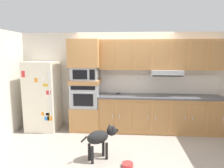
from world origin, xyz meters
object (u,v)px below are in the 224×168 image
at_px(screwdriver, 118,93).
at_px(dog, 101,137).
at_px(dog_food_bowl, 128,165).
at_px(refrigerator, 43,96).
at_px(built_in_oven, 86,95).
at_px(microwave, 85,73).

distance_m(screwdriver, dog, 1.69).
distance_m(screwdriver, dog_food_bowl, 2.04).
xyz_separation_m(refrigerator, built_in_oven, (1.10, 0.07, 0.02)).
bearing_deg(dog_food_bowl, microwave, 122.82).
distance_m(built_in_oven, dog, 1.65).
xyz_separation_m(screwdriver, dog_food_bowl, (0.25, -1.81, -0.90)).
relative_size(built_in_oven, screwdriver, 4.30).
xyz_separation_m(screwdriver, dog, (-0.24, -1.59, -0.50)).
height_order(dog, dog_food_bowl, dog).
bearing_deg(screwdriver, dog, -98.75).
bearing_deg(dog_food_bowl, refrigerator, 143.56).
xyz_separation_m(built_in_oven, dog_food_bowl, (1.09, -1.69, -0.87)).
bearing_deg(refrigerator, dog, -39.52).
relative_size(refrigerator, dog_food_bowl, 8.80).
distance_m(built_in_oven, microwave, 0.56).
relative_size(screwdriver, dog, 0.24).
distance_m(built_in_oven, dog_food_bowl, 2.19).
bearing_deg(microwave, built_in_oven, 179.23).
xyz_separation_m(refrigerator, screwdriver, (1.94, 0.19, 0.05)).
height_order(built_in_oven, dog, built_in_oven).
relative_size(dog, dog_food_bowl, 3.37).
bearing_deg(refrigerator, dog_food_bowl, -36.44).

